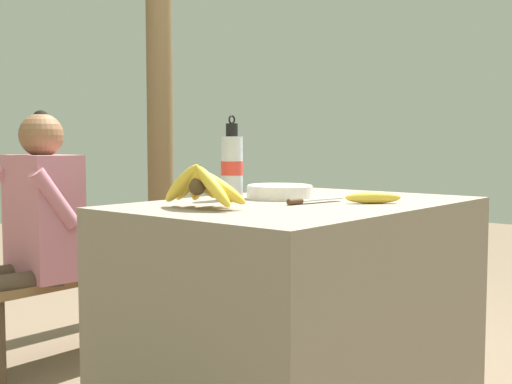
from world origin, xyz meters
The scene contains 10 objects.
market_counter centered at (0.00, 0.00, 0.38)m, with size 1.17×0.80×0.76m.
banana_bunch_ripe centered at (-0.36, 0.09, 0.83)m, with size 0.18×0.30×0.15m.
serving_bowl centered at (0.05, 0.13, 0.79)m, with size 0.23×0.23×0.05m.
water_bottle centered at (-0.08, 0.23, 0.88)m, with size 0.07×0.07×0.29m.
loose_banana_front centered at (0.10, -0.21, 0.78)m, with size 0.15×0.16×0.04m.
knife centered at (-0.04, -0.05, 0.77)m, with size 0.24×0.06×0.02m.
wooden_bench centered at (-0.22, 1.13, 0.34)m, with size 1.45×0.32×0.41m.
seated_vendor centered at (-0.32, 1.10, 0.62)m, with size 0.42×0.41×1.09m.
banana_bunch_green centered at (0.21, 1.13, 0.47)m, with size 0.16×0.26×0.13m.
support_post_far centered at (0.77, 1.56, 1.21)m, with size 0.15×0.15×2.42m.
Camera 1 is at (-1.69, -1.23, 0.95)m, focal length 45.00 mm.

